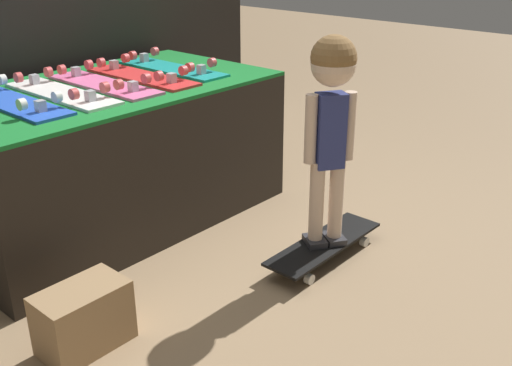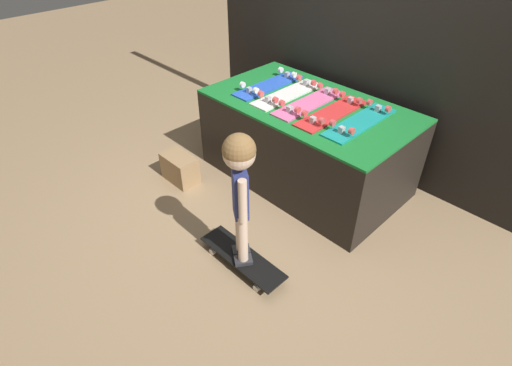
# 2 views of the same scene
# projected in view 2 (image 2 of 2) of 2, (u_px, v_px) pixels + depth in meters

# --- Properties ---
(ground_plane) EXTENTS (16.00, 16.00, 0.00)m
(ground_plane) POSITION_uv_depth(u_px,v_px,m) (261.00, 203.00, 3.56)
(ground_plane) COLOR #9E7F5B
(back_wall) EXTENTS (3.51, 0.10, 2.68)m
(back_wall) POSITION_uv_depth(u_px,v_px,m) (364.00, 20.00, 3.45)
(back_wall) COLOR black
(back_wall) RESTS_ON ground_plane
(display_rack) EXTENTS (1.81, 1.03, 0.77)m
(display_rack) POSITION_uv_depth(u_px,v_px,m) (306.00, 142.00, 3.65)
(display_rack) COLOR black
(display_rack) RESTS_ON ground_plane
(skateboard_blue_on_rack) EXTENTS (0.20, 0.77, 0.09)m
(skateboard_blue_on_rack) POSITION_uv_depth(u_px,v_px,m) (269.00, 85.00, 3.70)
(skateboard_blue_on_rack) COLOR blue
(skateboard_blue_on_rack) RESTS_ON display_rack
(skateboard_white_on_rack) EXTENTS (0.20, 0.77, 0.09)m
(skateboard_white_on_rack) POSITION_uv_depth(u_px,v_px,m) (288.00, 93.00, 3.55)
(skateboard_white_on_rack) COLOR white
(skateboard_white_on_rack) RESTS_ON display_rack
(skateboard_pink_on_rack) EXTENTS (0.20, 0.77, 0.09)m
(skateboard_pink_on_rack) POSITION_uv_depth(u_px,v_px,m) (309.00, 102.00, 3.41)
(skateboard_pink_on_rack) COLOR pink
(skateboard_pink_on_rack) RESTS_ON display_rack
(skateboard_red_on_rack) EXTENTS (0.20, 0.77, 0.09)m
(skateboard_red_on_rack) POSITION_uv_depth(u_px,v_px,m) (332.00, 112.00, 3.26)
(skateboard_red_on_rack) COLOR red
(skateboard_red_on_rack) RESTS_ON display_rack
(skateboard_teal_on_rack) EXTENTS (0.20, 0.77, 0.09)m
(skateboard_teal_on_rack) POSITION_uv_depth(u_px,v_px,m) (360.00, 121.00, 3.14)
(skateboard_teal_on_rack) COLOR teal
(skateboard_teal_on_rack) RESTS_ON display_rack
(skateboard_on_floor) EXTENTS (0.73, 0.21, 0.09)m
(skateboard_on_floor) POSITION_uv_depth(u_px,v_px,m) (242.00, 258.00, 2.95)
(skateboard_on_floor) COLOR black
(skateboard_on_floor) RESTS_ON ground_plane
(child) EXTENTS (0.23, 0.22, 1.03)m
(child) POSITION_uv_depth(u_px,v_px,m) (240.00, 178.00, 2.50)
(child) COLOR #2D2D33
(child) RESTS_ON skateboard_on_floor
(storage_box) EXTENTS (0.35, 0.21, 0.27)m
(storage_box) POSITION_uv_depth(u_px,v_px,m) (180.00, 168.00, 3.77)
(storage_box) COLOR #A37F56
(storage_box) RESTS_ON ground_plane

